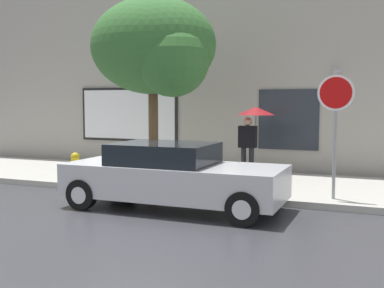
% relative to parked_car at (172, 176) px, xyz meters
% --- Properties ---
extents(ground_plane, '(60.00, 60.00, 0.00)m').
position_rel_parked_car_xyz_m(ground_plane, '(-0.75, -0.02, -0.68)').
color(ground_plane, '#333338').
extents(sidewalk, '(20.00, 4.00, 0.15)m').
position_rel_parked_car_xyz_m(sidewalk, '(-0.75, 2.98, -0.61)').
color(sidewalk, '#A3A099').
rests_on(sidewalk, ground).
extents(building_facade, '(20.00, 0.67, 7.00)m').
position_rel_parked_car_xyz_m(building_facade, '(-0.78, 5.48, 2.79)').
color(building_facade, '#9E998E').
rests_on(building_facade, ground).
extents(parked_car, '(4.56, 1.89, 1.37)m').
position_rel_parked_car_xyz_m(parked_car, '(0.00, 0.00, 0.00)').
color(parked_car, '#B7BABF').
rests_on(parked_car, ground).
extents(fire_hydrant, '(0.30, 0.44, 0.70)m').
position_rel_parked_car_xyz_m(fire_hydrant, '(-3.73, 1.78, -0.19)').
color(fire_hydrant, yellow).
rests_on(fire_hydrant, sidewalk).
extents(pedestrian_with_umbrella, '(1.02, 1.02, 1.95)m').
position_rel_parked_car_xyz_m(pedestrian_with_umbrella, '(0.79, 3.54, 1.02)').
color(pedestrian_with_umbrella, black).
rests_on(pedestrian_with_umbrella, sidewalk).
extents(street_tree, '(3.33, 2.83, 4.77)m').
position_rel_parked_car_xyz_m(street_tree, '(-1.40, 2.13, 2.89)').
color(street_tree, '#4C3823').
rests_on(street_tree, sidewalk).
extents(stop_sign, '(0.76, 0.10, 2.65)m').
position_rel_parked_car_xyz_m(stop_sign, '(3.10, 1.52, 1.33)').
color(stop_sign, gray).
rests_on(stop_sign, sidewalk).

